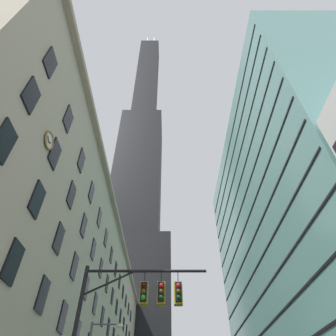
{
  "coord_description": "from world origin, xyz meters",
  "views": [
    {
      "loc": [
        -2.54,
        -11.83,
        1.35
      ],
      "look_at": [
        -2.57,
        19.93,
        30.89
      ],
      "focal_mm": 30.68,
      "sensor_mm": 36.0,
      "label": 1
    }
  ],
  "objects": [
    {
      "name": "glass_office_midrise",
      "position": [
        19.59,
        31.5,
        26.23
      ],
      "size": [
        17.29,
        52.96,
        52.46
      ],
      "color": "slate",
      "rests_on": "ground"
    },
    {
      "name": "dark_skyscraper",
      "position": [
        -15.56,
        82.66,
        69.75
      ],
      "size": [
        27.8,
        27.8,
        227.22
      ],
      "color": "black",
      "rests_on": "ground"
    },
    {
      "name": "traffic_signal_mast",
      "position": [
        -4.03,
        2.37,
        5.6
      ],
      "size": [
        6.22,
        0.63,
        7.49
      ],
      "color": "black",
      "rests_on": "sidewalk_left"
    },
    {
      "name": "station_building",
      "position": [
        -17.83,
        31.34,
        13.79
      ],
      "size": [
        14.34,
        74.69,
        27.63
      ],
      "color": "#B2A88E",
      "rests_on": "ground"
    }
  ]
}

